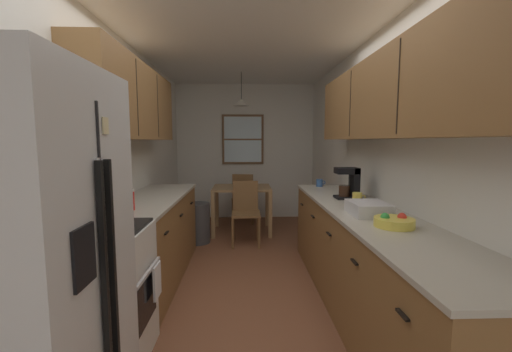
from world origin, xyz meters
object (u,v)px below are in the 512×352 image
Objects in this scene: dining_chair_far at (244,196)px; table_serving_bowl at (246,185)px; stove_range at (95,297)px; dish_rack at (368,208)px; fruit_bowl at (394,222)px; mug_spare at (357,198)px; storage_canister at (128,200)px; mug_by_coffeemaker at (320,183)px; microwave_over_range at (66,114)px; refrigerator at (19,285)px; dining_chair_near at (246,209)px; dining_table at (242,194)px; coffee_maker at (349,182)px; trash_bin at (198,223)px.

table_serving_bowl is at bearing -86.54° from dining_chair_far.
stove_range is 3.24× the size of dish_rack.
mug_spare is at bearing 87.84° from fruit_bowl.
mug_by_coffeemaker is (1.94, 1.35, -0.04)m from storage_canister.
mug_spare is (2.02, 0.20, -0.03)m from storage_canister.
microwave_over_range is at bearing -157.76° from mug_spare.
refrigerator reaches higher than fruit_bowl.
dining_chair_far is 3.22m from storage_canister.
dish_rack is at bearing -89.51° from mug_by_coffeemaker.
storage_canister reaches higher than dish_rack.
dining_chair_near is at bearing 151.92° from mug_by_coffeemaker.
mug_by_coffeemaker is 0.35× the size of dish_rack.
stove_range is 2.04m from fruit_bowl.
mug_spare is (1.09, -2.24, 0.33)m from dining_table.
dining_chair_far is at bearing 112.92° from coffee_maker.
dish_rack is (2.07, 0.43, -0.69)m from microwave_over_range.
mug_spare is at bearing 81.36° from dish_rack.
refrigerator reaches higher than storage_canister.
stove_range is at bearing -0.03° from microwave_over_range.
dining_chair_near is (0.99, 2.53, 0.03)m from stove_range.
storage_canister reaches higher than dining_table.
dish_rack is (0.99, -3.27, 0.45)m from dining_chair_far.
storage_canister is 1.40× the size of mug_spare.
table_serving_bowl is (0.70, 0.56, 0.48)m from trash_bin.
table_serving_bowl is (0.99, 3.14, 0.30)m from stove_range.
storage_canister reaches higher than table_serving_bowl.
fruit_bowl is at bearing 2.02° from stove_range.
table_serving_bowl is at bearing 130.29° from mug_by_coffeemaker.
mug_by_coffeemaker is at bearing 90.49° from dish_rack.
microwave_over_range is 3.21× the size of storage_canister.
dining_table is (0.89, 3.84, -0.27)m from refrigerator.
dining_chair_far is at bearing 120.28° from mug_by_coffeemaker.
dining_chair_far is (0.03, 0.59, -0.12)m from dining_table.
coffee_maker is (1.08, -2.55, 0.56)m from dining_chair_far.
dining_chair_near is 0.73m from trash_bin.
coffee_maker is at bearing 13.35° from storage_canister.
mug_by_coffeemaker is at bearing -18.82° from trash_bin.
trash_bin is 4.90× the size of mug_by_coffeemaker.
dining_chair_near is 2.69m from fruit_bowl.
storage_canister is (-0.30, -1.91, 0.70)m from trash_bin.
refrigerator is 5.23× the size of dish_rack.
coffee_maker reaches higher than dining_chair_near.
refrigerator is at bearing -148.82° from dish_rack.
coffee_maker is (1.74, -1.43, 0.77)m from trash_bin.
refrigerator reaches higher than mug_spare.
dish_rack is 2.02× the size of table_serving_bowl.
storage_canister is 0.51× the size of dish_rack.
refrigerator reaches higher than trash_bin.
refrigerator is 3.37m from trash_bin.
refrigerator is 5.68× the size of coffee_maker.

